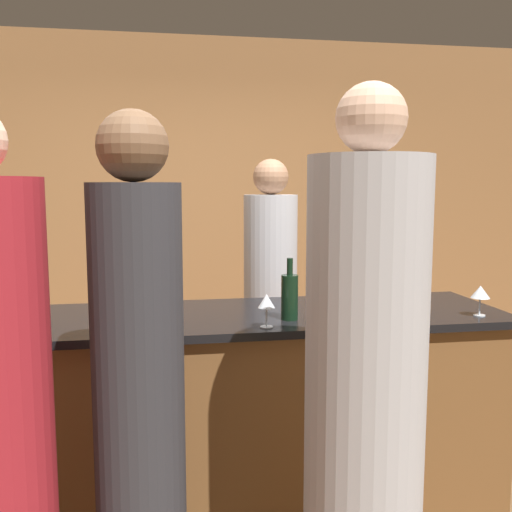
# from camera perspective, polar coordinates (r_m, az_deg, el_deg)

# --- Properties ---
(back_wall) EXTENTS (8.00, 0.06, 2.80)m
(back_wall) POSITION_cam_1_polar(r_m,az_deg,el_deg) (4.63, -5.70, 4.04)
(back_wall) COLOR olive
(back_wall) RESTS_ON ground_plane
(bar_counter) EXTENTS (2.51, 0.70, 1.06)m
(bar_counter) POSITION_cam_1_polar(r_m,az_deg,el_deg) (2.77, -2.39, -16.53)
(bar_counter) COLOR brown
(bar_counter) RESTS_ON ground_plane
(bartender) EXTENTS (0.31, 0.31, 1.79)m
(bartender) POSITION_cam_1_polar(r_m,az_deg,el_deg) (3.41, 1.43, -6.49)
(bartender) COLOR #B2B2B7
(bartender) RESTS_ON ground_plane
(guest_0) EXTENTS (0.29, 0.29, 1.87)m
(guest_0) POSITION_cam_1_polar(r_m,az_deg,el_deg) (1.96, -11.57, -15.55)
(guest_0) COLOR #2D2D33
(guest_0) RESTS_ON ground_plane
(guest_2) EXTENTS (0.39, 0.39, 1.95)m
(guest_2) POSITION_cam_1_polar(r_m,az_deg,el_deg) (1.95, 10.77, -15.19)
(guest_2) COLOR #B2B2B7
(guest_2) RESTS_ON ground_plane
(wine_bottle_0) EXTENTS (0.07, 0.07, 0.27)m
(wine_bottle_0) POSITION_cam_1_polar(r_m,az_deg,el_deg) (2.48, 3.38, -4.01)
(wine_bottle_0) COLOR black
(wine_bottle_0) RESTS_ON bar_counter
(wine_bottle_1) EXTENTS (0.08, 0.08, 0.28)m
(wine_bottle_1) POSITION_cam_1_polar(r_m,az_deg,el_deg) (2.35, -21.79, -5.05)
(wine_bottle_1) COLOR black
(wine_bottle_1) RESTS_ON bar_counter
(wine_glass_0) EXTENTS (0.08, 0.08, 0.14)m
(wine_glass_0) POSITION_cam_1_polar(r_m,az_deg,el_deg) (2.73, 21.52, -3.44)
(wine_glass_0) COLOR silver
(wine_glass_0) RESTS_ON bar_counter
(wine_glass_1) EXTENTS (0.07, 0.07, 0.14)m
(wine_glass_1) POSITION_cam_1_polar(r_m,az_deg,el_deg) (2.33, 1.05, -4.65)
(wine_glass_1) COLOR silver
(wine_glass_1) RESTS_ON bar_counter
(wine_glass_2) EXTENTS (0.08, 0.08, 0.16)m
(wine_glass_2) POSITION_cam_1_polar(r_m,az_deg,el_deg) (2.55, 12.53, -3.39)
(wine_glass_2) COLOR silver
(wine_glass_2) RESTS_ON bar_counter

